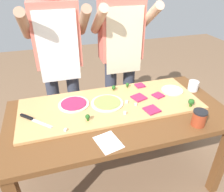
% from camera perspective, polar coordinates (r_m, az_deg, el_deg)
% --- Properties ---
extents(ground_plane, '(8.00, 8.00, 0.00)m').
position_cam_1_polar(ground_plane, '(2.14, 1.46, -20.82)').
color(ground_plane, brown).
extents(prep_table, '(1.63, 0.79, 0.75)m').
position_cam_1_polar(prep_table, '(1.68, 1.75, -6.99)').
color(prep_table, brown).
rests_on(prep_table, ground).
extents(cutting_board, '(1.38, 0.53, 0.02)m').
position_cam_1_polar(cutting_board, '(1.69, -0.22, -2.22)').
color(cutting_board, tan).
rests_on(cutting_board, prep_table).
extents(chefs_knife, '(0.22, 0.21, 0.02)m').
position_cam_1_polar(chefs_knife, '(1.61, -20.37, -5.68)').
color(chefs_knife, '#B7BABF').
rests_on(chefs_knife, cutting_board).
extents(pizza_whole_white_garlic, '(0.18, 0.18, 0.02)m').
position_cam_1_polar(pizza_whole_white_garlic, '(1.92, 15.51, 1.52)').
color(pizza_whole_white_garlic, beige).
rests_on(pizza_whole_white_garlic, cutting_board).
extents(pizza_whole_beet_magenta, '(0.24, 0.24, 0.02)m').
position_cam_1_polar(pizza_whole_beet_magenta, '(1.69, -10.00, -2.06)').
color(pizza_whole_beet_magenta, beige).
rests_on(pizza_whole_beet_magenta, cutting_board).
extents(pizza_whole_pesto_green, '(0.25, 0.25, 0.02)m').
position_cam_1_polar(pizza_whole_pesto_green, '(1.68, -1.30, -1.80)').
color(pizza_whole_pesto_green, beige).
rests_on(pizza_whole_pesto_green, cutting_board).
extents(pizza_slice_far_right, '(0.12, 0.12, 0.01)m').
position_cam_1_polar(pizza_slice_far_right, '(1.76, 7.07, -0.39)').
color(pizza_slice_far_right, '#9E234C').
rests_on(pizza_slice_far_right, cutting_board).
extents(pizza_slice_far_left, '(0.08, 0.08, 0.01)m').
position_cam_1_polar(pizza_slice_far_left, '(1.94, 7.33, 2.76)').
color(pizza_slice_far_left, '#9E234C').
rests_on(pizza_slice_far_left, cutting_board).
extents(pizza_slice_near_right, '(0.12, 0.12, 0.01)m').
position_cam_1_polar(pizza_slice_near_right, '(1.63, 10.42, -3.57)').
color(pizza_slice_near_right, '#9E234C').
rests_on(pizza_slice_near_right, cutting_board).
extents(pizza_slice_near_left, '(0.10, 0.10, 0.01)m').
position_cam_1_polar(pizza_slice_near_left, '(1.81, 12.04, 0.16)').
color(pizza_slice_near_left, '#9E234C').
rests_on(pizza_slice_near_left, cutting_board).
extents(broccoli_floret_back_right, '(0.03, 0.03, 0.05)m').
position_cam_1_polar(broccoli_floret_back_right, '(1.50, -6.44, -5.47)').
color(broccoli_floret_back_right, '#2C5915').
rests_on(broccoli_floret_back_right, cutting_board).
extents(broccoli_floret_front_left, '(0.04, 0.04, 0.04)m').
position_cam_1_polar(broccoli_floret_front_left, '(1.85, 0.43, 2.22)').
color(broccoli_floret_front_left, '#2C5915').
rests_on(broccoli_floret_front_left, cutting_board).
extents(broccoli_floret_back_left, '(0.05, 0.05, 0.06)m').
position_cam_1_polar(broccoli_floret_back_left, '(1.73, 20.06, -1.50)').
color(broccoli_floret_back_left, '#2C5915').
rests_on(broccoli_floret_back_left, cutting_board).
extents(broccoli_floret_front_right, '(0.03, 0.03, 0.04)m').
position_cam_1_polar(broccoli_floret_front_right, '(1.90, 4.04, 2.98)').
color(broccoli_floret_front_right, '#2C5915').
rests_on(broccoli_floret_front_right, cutting_board).
extents(cheese_crumble_a, '(0.02, 0.02, 0.02)m').
position_cam_1_polar(cheese_crumble_a, '(1.56, 3.37, -4.44)').
color(cheese_crumble_a, silver).
rests_on(cheese_crumble_a, cutting_board).
extents(cheese_crumble_b, '(0.03, 0.03, 0.02)m').
position_cam_1_polar(cheese_crumble_b, '(1.69, 3.88, -1.52)').
color(cheese_crumble_b, white).
rests_on(cheese_crumble_b, cutting_board).
extents(cheese_crumble_c, '(0.02, 0.02, 0.02)m').
position_cam_1_polar(cheese_crumble_c, '(1.67, 6.20, -2.20)').
color(cheese_crumble_c, silver).
rests_on(cheese_crumble_c, cutting_board).
extents(cheese_crumble_d, '(0.02, 0.02, 0.02)m').
position_cam_1_polar(cheese_crumble_d, '(1.45, -12.13, -8.67)').
color(cheese_crumble_d, white).
rests_on(cheese_crumble_d, cutting_board).
extents(flour_cup, '(0.09, 0.09, 0.08)m').
position_cam_1_polar(flour_cup, '(2.01, 20.52, 2.38)').
color(flour_cup, white).
rests_on(flour_cup, prep_table).
extents(sauce_jar, '(0.09, 0.09, 0.11)m').
position_cam_1_polar(sauce_jar, '(1.58, 21.88, -5.38)').
color(sauce_jar, '#99381E').
rests_on(sauce_jar, prep_table).
extents(recipe_note, '(0.17, 0.20, 0.00)m').
position_cam_1_polar(recipe_note, '(1.37, -0.95, -12.03)').
color(recipe_note, white).
rests_on(recipe_note, prep_table).
extents(cook_left, '(0.54, 0.39, 1.67)m').
position_cam_1_polar(cook_left, '(2.04, -13.84, 10.48)').
color(cook_left, '#333847').
rests_on(cook_left, ground).
extents(cook_right, '(0.54, 0.39, 1.67)m').
position_cam_1_polar(cook_right, '(2.15, 2.33, 12.34)').
color(cook_right, '#333847').
rests_on(cook_right, ground).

